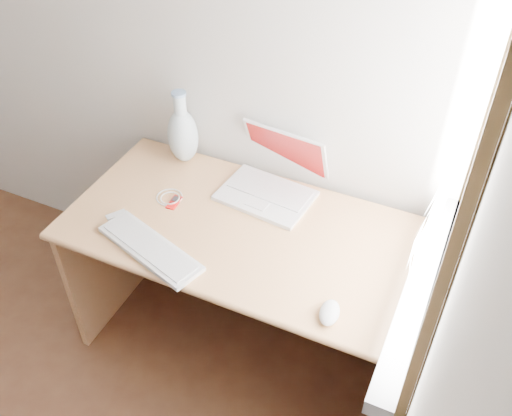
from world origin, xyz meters
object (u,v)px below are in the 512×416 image
at_px(desk, 256,253).
at_px(laptop, 271,180).
at_px(vase, 183,134).
at_px(external_keyboard, 150,248).

distance_m(desk, laptop, 0.31).
bearing_deg(vase, laptop, -5.00).
xyz_separation_m(laptop, external_keyboard, (-0.26, -0.49, -0.04)).
bearing_deg(external_keyboard, laptop, 80.00).
relative_size(desk, vase, 4.16).
bearing_deg(laptop, vase, -179.03).
xyz_separation_m(desk, external_keyboard, (-0.26, -0.33, 0.22)).
xyz_separation_m(external_keyboard, vase, (-0.16, 0.53, 0.12)).
distance_m(desk, vase, 0.58).
distance_m(laptop, vase, 0.43).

